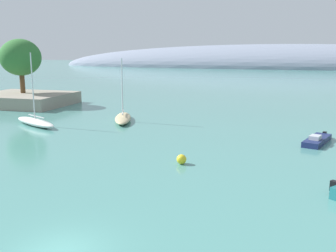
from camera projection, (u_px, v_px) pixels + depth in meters
name	position (u px, v px, depth m)	size (l,w,h in m)	color
water	(60.00, 252.00, 17.72)	(600.00, 600.00, 0.00)	teal
shore_outcrop	(25.00, 99.00, 64.63)	(14.72, 12.30, 1.96)	gray
tree_clump_shore	(21.00, 58.00, 64.15)	(6.80, 6.80, 9.06)	brown
distant_ridge	(284.00, 67.00, 203.62)	(256.82, 56.59, 24.39)	gray
sailboat_sand_near_shore	(123.00, 118.00, 49.96)	(4.70, 8.36, 8.16)	#C6B284
sailboat_white_mid_mooring	(35.00, 122.00, 47.12)	(8.31, 5.50, 8.90)	white
motorboat_navy_foreground	(317.00, 140.00, 38.26)	(3.28, 5.91, 0.95)	navy
mooring_buoy_yellow	(181.00, 159.00, 31.28)	(0.81, 0.81, 0.81)	yellow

